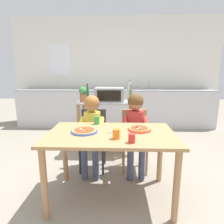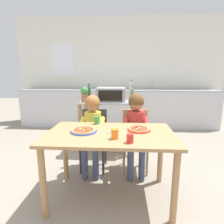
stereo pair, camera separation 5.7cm
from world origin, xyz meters
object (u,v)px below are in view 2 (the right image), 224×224
Objects in this scene: potted_herb_plant at (85,94)px; dining_table at (110,143)px; toaster_oven at (111,94)px; pizza_plate_red_rimmed at (139,129)px; child_in_yellow_shirt at (92,124)px; child_in_red_shirt at (136,123)px; kitchen_island_cart at (108,118)px; drinking_cup_red at (130,138)px; dining_chair_right at (135,135)px; bottle_tall_green_wine at (89,93)px; bottle_dark_olive_oil at (132,96)px; pizza_plate_blue_rimmed at (84,131)px; drinking_cup_orange at (115,134)px; serving_spoon at (113,132)px; drinking_cup_green at (97,120)px; bottle_squat_spirits at (131,92)px; dining_chair_left at (94,135)px.

dining_table is (0.49, -1.16, -0.37)m from potted_herb_plant.
toaster_oven is 1.91× the size of pizza_plate_red_rimmed.
child_in_red_shirt reaches higher than child_in_yellow_shirt.
drinking_cup_red is at bearing -78.15° from kitchen_island_cart.
dining_chair_right is 0.61m from child_in_yellow_shirt.
dining_chair_right is (0.37, -0.60, -0.49)m from toaster_oven.
child_in_yellow_shirt is (0.22, -0.63, -0.32)m from potted_herb_plant.
bottle_tall_green_wine reaches higher than drinking_cup_red.
bottle_dark_olive_oil is 1.00× the size of pizza_plate_blue_rimmed.
child_in_yellow_shirt reaches higher than drinking_cup_orange.
pizza_plate_red_rimmed reaches higher than dining_table.
drinking_cup_orange reaches higher than serving_spoon.
drinking_cup_green is at bearing -96.34° from toaster_oven.
toaster_oven is 0.36× the size of dining_table.
child_in_yellow_shirt is at bearing 142.30° from pizza_plate_red_rimmed.
bottle_tall_green_wine is at bearing 151.36° from kitchen_island_cart.
pizza_plate_red_rimmed reaches higher than serving_spoon.
toaster_oven is 5.00× the size of drinking_cup_green.
bottle_tall_green_wine is at bearing 104.45° from drinking_cup_green.
bottle_squat_spirits is 1.25m from drinking_cup_green.
drinking_cup_green is at bearing 154.66° from pizza_plate_red_rimmed.
bottle_squat_spirits is at bearing 79.92° from dining_table.
bottle_squat_spirits is at bearing 91.39° from pizza_plate_red_rimmed.
drinking_cup_orange is (0.13, -1.43, -0.19)m from toaster_oven.
bottle_tall_green_wine reaches higher than pizza_plate_red_rimmed.
drinking_cup_green is (-0.04, -0.96, 0.21)m from kitchen_island_cart.
bottle_dark_olive_oil reaches higher than drinking_cup_red.
child_in_yellow_shirt is (-0.27, 0.53, 0.05)m from dining_table.
potted_herb_plant is at bearing -167.19° from toaster_oven.
bottle_dark_olive_oil reaches higher than dining_table.
bottle_dark_olive_oil is 3.44× the size of drinking_cup_red.
serving_spoon is at bearing -55.43° from drinking_cup_green.
toaster_oven reaches higher than drinking_cup_orange.
bottle_tall_green_wine reaches higher than drinking_cup_green.
bottle_squat_spirits is 1.54m from dining_table.
pizza_plate_blue_rimmed is at bearing -89.99° from dining_chair_left.
bottle_tall_green_wine is 0.21× the size of dining_table.
dining_chair_right is at bearing -85.64° from bottle_dark_olive_oil.
bottle_tall_green_wine is 1.12× the size of potted_herb_plant.
dining_chair_left is 8.91× the size of drinking_cup_orange.
dining_table is at bearing -118.54° from child_in_red_shirt.
potted_herb_plant is 0.89× the size of pizza_plate_blue_rimmed.
serving_spoon reaches higher than dining_table.
serving_spoon is at bearing -99.23° from bottle_squat_spirits.
bottle_squat_spirits is at bearing 32.46° from toaster_oven.
dining_table is at bearing -100.08° from bottle_squat_spirits.
dining_chair_left is 2.97× the size of pizza_plate_blue_rimmed.
bottle_dark_olive_oil is 2.95× the size of drinking_cup_green.
dining_chair_right is (0.57, 0.01, 0.00)m from dining_chair_left.
bottle_squat_spirits is 1.13m from child_in_yellow_shirt.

